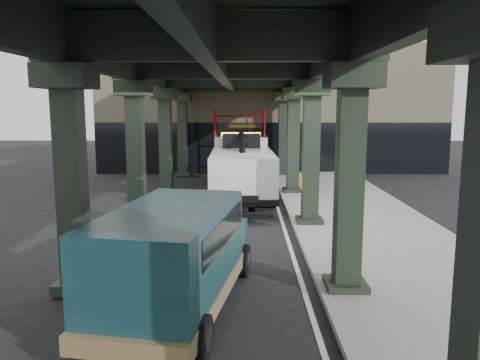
{
  "coord_description": "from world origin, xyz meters",
  "views": [
    {
      "loc": [
        0.37,
        -13.95,
        4.11
      ],
      "look_at": [
        0.18,
        1.56,
        1.7
      ],
      "focal_mm": 35.0,
      "sensor_mm": 36.0,
      "label": 1
    }
  ],
  "objects": [
    {
      "name": "viaduct",
      "position": [
        -0.4,
        2.0,
        5.46
      ],
      "size": [
        7.4,
        32.0,
        6.4
      ],
      "color": "black",
      "rests_on": "ground"
    },
    {
      "name": "scaffolding",
      "position": [
        0.0,
        14.64,
        2.11
      ],
      "size": [
        3.08,
        0.88,
        4.0
      ],
      "color": "#AA0D14",
      "rests_on": "ground"
    },
    {
      "name": "sidewalk",
      "position": [
        4.5,
        2.0,
        0.07
      ],
      "size": [
        5.0,
        40.0,
        0.15
      ],
      "primitive_type": "cube",
      "color": "gray",
      "rests_on": "ground"
    },
    {
      "name": "towed_van",
      "position": [
        -1.01,
        -5.0,
        1.19
      ],
      "size": [
        2.95,
        5.71,
        2.21
      ],
      "rotation": [
        0.0,
        0.0,
        -0.17
      ],
      "color": "#10343A",
      "rests_on": "ground"
    },
    {
      "name": "lane_stripe",
      "position": [
        1.7,
        2.0,
        0.01
      ],
      "size": [
        0.12,
        38.0,
        0.01
      ],
      "primitive_type": "cube",
      "color": "silver",
      "rests_on": "ground"
    },
    {
      "name": "ground",
      "position": [
        0.0,
        0.0,
        0.0
      ],
      "size": [
        90.0,
        90.0,
        0.0
      ],
      "primitive_type": "plane",
      "color": "black",
      "rests_on": "ground"
    },
    {
      "name": "building",
      "position": [
        2.0,
        20.0,
        4.0
      ],
      "size": [
        22.0,
        10.0,
        8.0
      ],
      "primitive_type": "cube",
      "color": "#C6B793",
      "rests_on": "ground"
    },
    {
      "name": "tow_truck",
      "position": [
        0.18,
        7.57,
        1.47
      ],
      "size": [
        2.97,
        9.3,
        3.02
      ],
      "rotation": [
        0.0,
        0.0,
        0.03
      ],
      "color": "black",
      "rests_on": "ground"
    }
  ]
}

